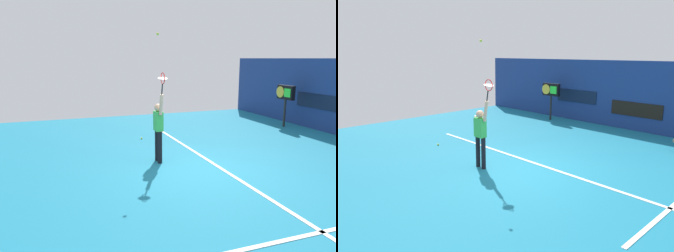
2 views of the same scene
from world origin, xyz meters
TOP-DOWN VIEW (x-y plane):
  - ground_plane at (0.00, 0.00)m, footprint 18.00×18.00m
  - back_wall at (0.00, 6.82)m, footprint 18.00×0.20m
  - sponsor_banner_center at (0.00, 6.70)m, footprint 2.20×0.03m
  - sponsor_banner_portside at (-3.00, 6.70)m, footprint 2.20×0.03m
  - court_baseline at (0.00, 0.56)m, footprint 10.00×0.10m
  - tennis_player at (-1.01, -0.83)m, footprint 0.60×0.31m
  - tennis_racket at (-0.62, -0.83)m, footprint 0.37×0.27m
  - tennis_ball at (-0.84, -0.90)m, footprint 0.07×0.07m
  - scoreboard_clock at (-3.90, 5.88)m, footprint 0.96×0.20m
  - spare_ball at (-3.81, -0.57)m, footprint 0.07×0.07m

SIDE VIEW (x-z plane):
  - ground_plane at x=0.00m, z-range 0.00..0.00m
  - court_baseline at x=0.00m, z-range 0.00..0.01m
  - spare_ball at x=-3.81m, z-range 0.00..0.07m
  - sponsor_banner_center at x=0.00m, z-range 0.61..1.21m
  - tennis_player at x=-1.01m, z-range 0.02..2.00m
  - sponsor_banner_portside at x=-3.00m, z-range 0.89..1.49m
  - scoreboard_clock at x=-3.90m, z-range 0.51..2.31m
  - back_wall at x=0.00m, z-range 0.00..2.93m
  - tennis_racket at x=-0.62m, z-range 2.07..2.69m
  - tennis_ball at x=-0.84m, z-range 3.52..3.59m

